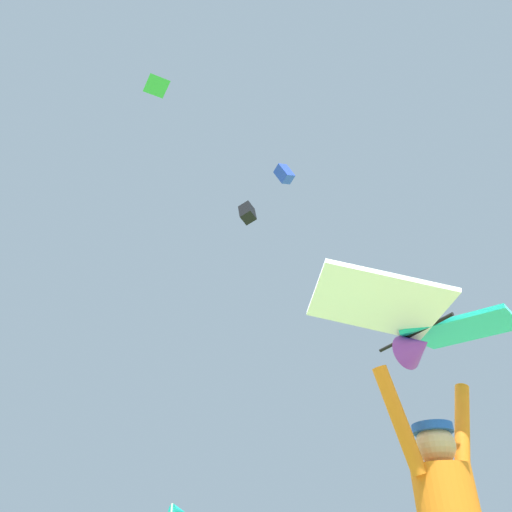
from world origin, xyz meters
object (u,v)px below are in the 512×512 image
object	(u,v)px
held_stunt_kite	(421,325)
distant_kite_black_overhead_distant	(247,213)
distant_kite_blue_low_left	(284,174)
distant_kite_green_high_right	(156,86)

from	to	relation	value
held_stunt_kite	distant_kite_black_overhead_distant	bearing A→B (deg)	55.57
distant_kite_black_overhead_distant	distant_kite_blue_low_left	size ratio (longest dim) A/B	1.03
distant_kite_black_overhead_distant	distant_kite_green_high_right	bearing A→B (deg)	-156.89
held_stunt_kite	distant_kite_black_overhead_distant	size ratio (longest dim) A/B	1.39
distant_kite_blue_low_left	distant_kite_green_high_right	bearing A→B (deg)	-169.72
distant_kite_green_high_right	distant_kite_black_overhead_distant	xyz separation A→B (m)	(7.21, 3.08, -0.95)
distant_kite_blue_low_left	held_stunt_kite	bearing A→B (deg)	-131.13
distant_kite_green_high_right	distant_kite_blue_low_left	bearing A→B (deg)	10.28
held_stunt_kite	distant_kite_blue_low_left	distance (m)	23.27
distant_kite_green_high_right	distant_kite_blue_low_left	size ratio (longest dim) A/B	0.97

